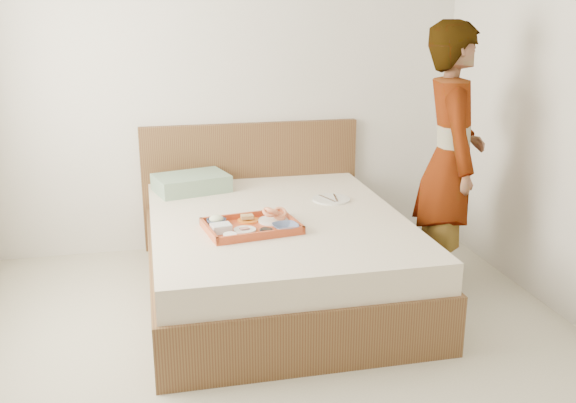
{
  "coord_description": "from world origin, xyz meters",
  "views": [
    {
      "loc": [
        -0.62,
        -2.75,
        1.79
      ],
      "look_at": [
        0.19,
        0.9,
        0.65
      ],
      "focal_mm": 40.11,
      "sensor_mm": 36.0,
      "label": 1
    }
  ],
  "objects_px": {
    "tray": "(251,226)",
    "dinner_plate": "(331,199)",
    "bed": "(277,255)",
    "person": "(450,160)"
  },
  "relations": [
    {
      "from": "tray",
      "to": "dinner_plate",
      "type": "relative_size",
      "value": 2.06
    },
    {
      "from": "bed",
      "to": "tray",
      "type": "height_order",
      "value": "tray"
    },
    {
      "from": "bed",
      "to": "tray",
      "type": "relative_size",
      "value": 3.78
    },
    {
      "from": "tray",
      "to": "person",
      "type": "height_order",
      "value": "person"
    },
    {
      "from": "person",
      "to": "bed",
      "type": "bearing_deg",
      "value": 99.32
    },
    {
      "from": "tray",
      "to": "person",
      "type": "xyz_separation_m",
      "value": [
        1.29,
        0.11,
        0.3
      ]
    },
    {
      "from": "dinner_plate",
      "to": "person",
      "type": "relative_size",
      "value": 0.15
    },
    {
      "from": "bed",
      "to": "dinner_plate",
      "type": "height_order",
      "value": "dinner_plate"
    },
    {
      "from": "bed",
      "to": "tray",
      "type": "xyz_separation_m",
      "value": [
        -0.2,
        -0.23,
        0.29
      ]
    },
    {
      "from": "bed",
      "to": "tray",
      "type": "distance_m",
      "value": 0.42
    }
  ]
}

